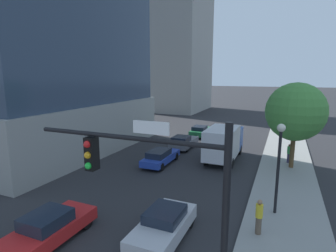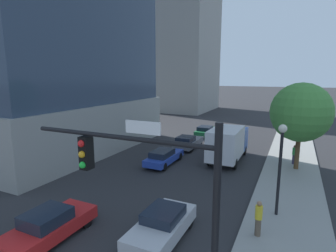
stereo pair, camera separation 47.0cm
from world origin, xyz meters
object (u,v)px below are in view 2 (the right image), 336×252
(construction_building, at_px, (184,38))
(car_green, at_px, (206,131))
(street_lamp, at_px, (281,156))
(car_gray, at_px, (188,142))
(car_silver, at_px, (162,225))
(box_truck, at_px, (228,142))
(car_blue, at_px, (164,157))
(street_tree, at_px, (301,112))
(pedestrian_green_shirt, at_px, (294,154))
(pedestrian_yellow_shirt, at_px, (258,218))
(car_red, at_px, (49,226))
(traffic_light_pole, at_px, (150,188))

(construction_building, bearing_deg, car_green, -61.80)
(street_lamp, bearing_deg, car_gray, 130.31)
(car_silver, height_order, box_truck, box_truck)
(car_blue, relative_size, car_gray, 1.07)
(street_tree, relative_size, car_green, 1.57)
(pedestrian_green_shirt, height_order, pedestrian_yellow_shirt, pedestrian_yellow_shirt)
(car_silver, distance_m, pedestrian_green_shirt, 15.39)
(box_truck, bearing_deg, street_tree, -1.27)
(street_tree, height_order, car_green, street_tree)
(car_red, xyz_separation_m, pedestrian_yellow_shirt, (8.87, 4.32, 0.32))
(car_red, relative_size, car_blue, 0.96)
(construction_building, bearing_deg, traffic_light_pole, -68.87)
(street_tree, bearing_deg, car_blue, -162.82)
(pedestrian_green_shirt, bearing_deg, car_red, -121.61)
(construction_building, relative_size, pedestrian_green_shirt, 22.55)
(car_blue, relative_size, pedestrian_green_shirt, 2.84)
(street_tree, bearing_deg, pedestrian_green_shirt, 98.96)
(car_silver, height_order, car_blue, car_silver)
(car_silver, distance_m, car_green, 22.64)
(traffic_light_pole, bearing_deg, street_tree, 77.07)
(car_gray, xyz_separation_m, pedestrian_green_shirt, (10.28, -1.37, 0.30))
(car_silver, bearing_deg, car_blue, 115.75)
(traffic_light_pole, height_order, car_red, traffic_light_pole)
(street_tree, height_order, car_silver, street_tree)
(car_green, distance_m, pedestrian_yellow_shirt, 22.00)
(street_tree, distance_m, pedestrian_green_shirt, 3.98)
(street_lamp, height_order, car_silver, street_lamp)
(pedestrian_green_shirt, bearing_deg, car_gray, 172.40)
(car_red, distance_m, car_blue, 12.25)
(street_lamp, height_order, car_green, street_lamp)
(pedestrian_green_shirt, bearing_deg, box_truck, -168.80)
(pedestrian_green_shirt, bearing_deg, car_green, 142.97)
(street_tree, bearing_deg, street_lamp, -96.14)
(street_lamp, bearing_deg, box_truck, 118.39)
(car_silver, relative_size, box_truck, 0.67)
(car_silver, relative_size, car_gray, 0.99)
(car_gray, bearing_deg, street_lamp, -49.69)
(car_green, distance_m, box_truck, 10.11)
(car_red, bearing_deg, box_truck, 72.95)
(car_green, relative_size, pedestrian_green_shirt, 2.67)
(construction_building, height_order, pedestrian_green_shirt, construction_building)
(street_lamp, bearing_deg, car_blue, 150.37)
(construction_building, bearing_deg, car_red, -75.01)
(street_lamp, xyz_separation_m, car_green, (-9.53, 17.62, -2.81))
(traffic_light_pole, distance_m, pedestrian_yellow_shirt, 7.43)
(traffic_light_pole, height_order, pedestrian_yellow_shirt, traffic_light_pole)
(pedestrian_yellow_shirt, bearing_deg, car_silver, -153.99)
(street_tree, xyz_separation_m, box_truck, (-5.68, 0.13, -3.05))
(car_gray, bearing_deg, street_tree, -13.86)
(car_red, distance_m, car_green, 24.45)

